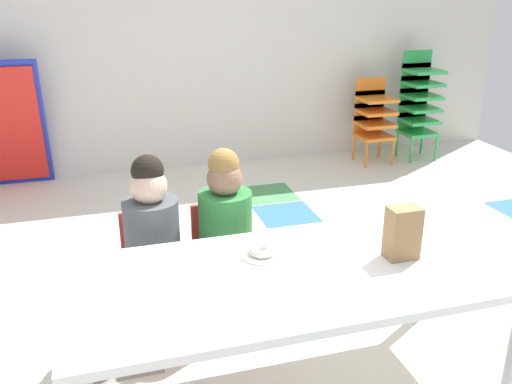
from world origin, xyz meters
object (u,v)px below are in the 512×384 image
(kid_chair_orange_stack, at_px, (374,115))
(paper_plate_near_edge, at_px, (262,255))
(seated_child_middle_seat, at_px, (225,222))
(seated_child_near_camera, at_px, (152,230))
(paper_bag_brown, at_px, (403,233))
(kid_chair_green_stack, at_px, (419,100))
(craft_table, at_px, (295,282))
(donut_powdered_on_plate, at_px, (262,250))

(kid_chair_orange_stack, distance_m, paper_plate_near_edge, 3.35)
(seated_child_middle_seat, bearing_deg, seated_child_near_camera, 180.00)
(seated_child_middle_seat, bearing_deg, paper_bag_brown, -47.20)
(kid_chair_green_stack, height_order, paper_plate_near_edge, kid_chair_green_stack)
(craft_table, distance_m, paper_plate_near_edge, 0.19)
(craft_table, distance_m, kid_chair_green_stack, 3.71)
(seated_child_near_camera, height_order, kid_chair_orange_stack, seated_child_near_camera)
(paper_plate_near_edge, distance_m, donut_powdered_on_plate, 0.02)
(seated_child_middle_seat, bearing_deg, paper_plate_near_edge, -84.23)
(kid_chair_orange_stack, relative_size, paper_plate_near_edge, 4.44)
(seated_child_middle_seat, relative_size, paper_plate_near_edge, 5.10)
(craft_table, relative_size, kid_chair_green_stack, 1.70)
(seated_child_near_camera, distance_m, kid_chair_green_stack, 3.62)
(kid_chair_green_stack, bearing_deg, paper_bag_brown, -123.28)
(craft_table, bearing_deg, seated_child_near_camera, 128.06)
(craft_table, height_order, seated_child_near_camera, seated_child_near_camera)
(craft_table, xyz_separation_m, kid_chair_orange_stack, (1.87, 2.87, -0.09))
(seated_child_near_camera, bearing_deg, craft_table, -51.94)
(seated_child_middle_seat, height_order, kid_chair_orange_stack, seated_child_middle_seat)
(paper_bag_brown, distance_m, paper_plate_near_edge, 0.58)
(craft_table, xyz_separation_m, kid_chair_green_stack, (2.35, 2.87, 0.03))
(seated_child_near_camera, distance_m, kid_chair_orange_stack, 3.26)
(seated_child_near_camera, bearing_deg, seated_child_middle_seat, 0.00)
(seated_child_middle_seat, bearing_deg, donut_powdered_on_plate, -84.23)
(craft_table, height_order, paper_plate_near_edge, paper_plate_near_edge)
(paper_plate_near_edge, bearing_deg, seated_child_middle_seat, 95.77)
(seated_child_middle_seat, xyz_separation_m, kid_chair_green_stack, (2.48, 2.25, 0.02))
(paper_bag_brown, relative_size, donut_powdered_on_plate, 1.95)
(paper_bag_brown, bearing_deg, kid_chair_orange_stack, 63.85)
(kid_chair_green_stack, bearing_deg, paper_plate_near_edge, -131.93)
(seated_child_near_camera, height_order, seated_child_middle_seat, same)
(craft_table, distance_m, donut_powdered_on_plate, 0.20)
(seated_child_middle_seat, distance_m, donut_powdered_on_plate, 0.47)
(seated_child_middle_seat, height_order, paper_bag_brown, seated_child_middle_seat)
(craft_table, xyz_separation_m, paper_plate_near_edge, (-0.09, 0.16, 0.05))
(seated_child_near_camera, height_order, kid_chair_green_stack, kid_chair_green_stack)
(seated_child_near_camera, bearing_deg, paper_bag_brown, -33.96)
(kid_chair_orange_stack, relative_size, donut_powdered_on_plate, 7.10)
(seated_child_near_camera, relative_size, paper_plate_near_edge, 5.10)
(seated_child_middle_seat, distance_m, kid_chair_green_stack, 3.35)
(seated_child_near_camera, bearing_deg, kid_chair_green_stack, 38.44)
(kid_chair_orange_stack, distance_m, donut_powdered_on_plate, 3.35)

